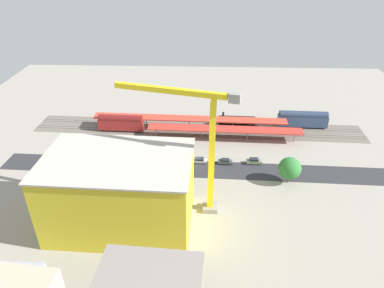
# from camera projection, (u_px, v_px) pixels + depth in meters

# --- Properties ---
(ground_plane) EXTENTS (187.44, 187.44, 0.00)m
(ground_plane) POSITION_uv_depth(u_px,v_px,m) (196.00, 163.00, 107.13)
(ground_plane) COLOR gray
(ground_plane) RESTS_ON ground
(rail_bed) EXTENTS (117.55, 17.45, 0.01)m
(rail_bed) POSITION_uv_depth(u_px,v_px,m) (198.00, 129.00, 126.49)
(rail_bed) COLOR #665E54
(rail_bed) RESTS_ON ground
(street_asphalt) EXTENTS (117.40, 13.24, 0.01)m
(street_asphalt) POSITION_uv_depth(u_px,v_px,m) (196.00, 169.00, 104.22)
(street_asphalt) COLOR #2D2D33
(street_asphalt) RESTS_ON ground
(track_rails) EXTENTS (117.08, 11.02, 0.12)m
(track_rails) POSITION_uv_depth(u_px,v_px,m) (198.00, 128.00, 126.40)
(track_rails) COLOR #9E9EA8
(track_rails) RESTS_ON ground
(platform_canopy_near) EXTENTS (52.11, 6.80, 4.11)m
(platform_canopy_near) POSITION_uv_depth(u_px,v_px,m) (225.00, 129.00, 117.79)
(platform_canopy_near) COLOR #B73328
(platform_canopy_near) RESTS_ON ground
(platform_canopy_far) EXTENTS (68.43, 7.04, 4.57)m
(platform_canopy_far) POSITION_uv_depth(u_px,v_px,m) (189.00, 119.00, 123.69)
(platform_canopy_far) COLOR #C63D2D
(platform_canopy_far) RESTS_ON ground
(locomotive) EXTENTS (14.63, 3.49, 5.32)m
(locomotive) POSITION_uv_depth(u_px,v_px,m) (239.00, 121.00, 127.31)
(locomotive) COLOR black
(locomotive) RESTS_ON ground
(passenger_coach) EXTENTS (17.70, 3.60, 6.28)m
(passenger_coach) POSITION_uv_depth(u_px,v_px,m) (303.00, 119.00, 125.84)
(passenger_coach) COLOR black
(passenger_coach) RESTS_ON ground
(freight_coach_far) EXTENTS (16.17, 3.49, 6.09)m
(freight_coach_far) POSITION_uv_depth(u_px,v_px,m) (121.00, 123.00, 123.51)
(freight_coach_far) COLOR black
(freight_coach_far) RESTS_ON ground
(parked_car_0) EXTENTS (4.63, 1.81, 1.80)m
(parked_car_0) POSITION_uv_depth(u_px,v_px,m) (254.00, 161.00, 106.32)
(parked_car_0) COLOR black
(parked_car_0) RESTS_ON ground
(parked_car_1) EXTENTS (4.36, 1.94, 1.60)m
(parked_car_1) POSITION_uv_depth(u_px,v_px,m) (225.00, 162.00, 106.32)
(parked_car_1) COLOR black
(parked_car_1) RESTS_ON ground
(parked_car_2) EXTENTS (4.77, 1.78, 1.66)m
(parked_car_2) POSITION_uv_depth(u_px,v_px,m) (199.00, 161.00, 106.79)
(parked_car_2) COLOR black
(parked_car_2) RESTS_ON ground
(parked_car_3) EXTENTS (4.14, 1.75, 1.59)m
(parked_car_3) POSITION_uv_depth(u_px,v_px,m) (174.00, 160.00, 107.01)
(parked_car_3) COLOR black
(parked_car_3) RESTS_ON ground
(parked_car_4) EXTENTS (4.55, 1.86, 1.71)m
(parked_car_4) POSITION_uv_depth(u_px,v_px,m) (149.00, 159.00, 107.53)
(parked_car_4) COLOR black
(parked_car_4) RESTS_ON ground
(parked_car_5) EXTENTS (4.55, 2.08, 1.73)m
(parked_car_5) POSITION_uv_depth(u_px,v_px,m) (124.00, 158.00, 108.02)
(parked_car_5) COLOR black
(parked_car_5) RESTS_ON ground
(construction_building) EXTENTS (33.04, 21.57, 17.64)m
(construction_building) POSITION_uv_depth(u_px,v_px,m) (120.00, 193.00, 80.38)
(construction_building) COLOR yellow
(construction_building) RESTS_ON ground
(construction_roof_slab) EXTENTS (33.66, 22.20, 0.40)m
(construction_roof_slab) POSITION_uv_depth(u_px,v_px,m) (116.00, 160.00, 75.82)
(construction_roof_slab) COLOR #B7B2A8
(construction_roof_slab) RESTS_ON construction_building
(tower_crane) EXTENTS (27.82, 8.38, 31.93)m
(tower_crane) POSITION_uv_depth(u_px,v_px,m) (201.00, 142.00, 79.56)
(tower_crane) COLOR gray
(tower_crane) RESTS_ON ground
(box_truck_0) EXTENTS (8.63, 3.45, 3.12)m
(box_truck_0) POSITION_uv_depth(u_px,v_px,m) (118.00, 180.00, 96.96)
(box_truck_0) COLOR black
(box_truck_0) RESTS_ON ground
(box_truck_1) EXTENTS (9.78, 3.34, 3.29)m
(box_truck_1) POSITION_uv_depth(u_px,v_px,m) (109.00, 178.00, 97.40)
(box_truck_1) COLOR black
(box_truck_1) RESTS_ON ground
(box_truck_2) EXTENTS (9.54, 2.84, 3.32)m
(box_truck_2) POSITION_uv_depth(u_px,v_px,m) (133.00, 175.00, 98.75)
(box_truck_2) COLOR black
(box_truck_2) RESTS_ON ground
(street_tree_0) EXTENTS (6.23, 6.23, 7.87)m
(street_tree_0) POSITION_uv_depth(u_px,v_px,m) (290.00, 168.00, 96.09)
(street_tree_0) COLOR brown
(street_tree_0) RESTS_ON ground
(street_tree_1) EXTENTS (4.46, 4.46, 7.34)m
(street_tree_1) POSITION_uv_depth(u_px,v_px,m) (118.00, 164.00, 97.36)
(street_tree_1) COLOR brown
(street_tree_1) RESTS_ON ground
(street_tree_2) EXTENTS (5.40, 5.40, 7.47)m
(street_tree_2) POSITION_uv_depth(u_px,v_px,m) (129.00, 165.00, 97.29)
(street_tree_2) COLOR brown
(street_tree_2) RESTS_ON ground
(street_tree_3) EXTENTS (4.71, 4.71, 7.28)m
(street_tree_3) POSITION_uv_depth(u_px,v_px,m) (115.00, 164.00, 97.52)
(street_tree_3) COLOR brown
(street_tree_3) RESTS_ON ground
(traffic_light) EXTENTS (0.50, 0.36, 6.85)m
(traffic_light) POSITION_uv_depth(u_px,v_px,m) (161.00, 148.00, 106.09)
(traffic_light) COLOR #333333
(traffic_light) RESTS_ON ground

